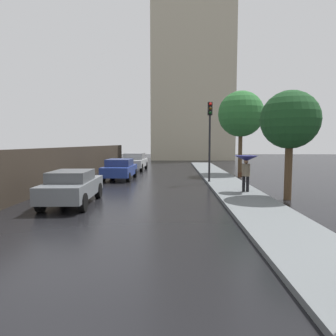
{
  "coord_description": "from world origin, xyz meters",
  "views": [
    {
      "loc": [
        2.1,
        -5.09,
        2.44
      ],
      "look_at": [
        1.86,
        4.98,
        1.59
      ],
      "focal_mm": 32.0,
      "sensor_mm": 36.0,
      "label": 1
    }
  ],
  "objects": [
    {
      "name": "car_silver_near_kerb",
      "position": [
        -1.54,
        21.55,
        0.79
      ],
      "size": [
        2.04,
        4.5,
        1.52
      ],
      "rotation": [
        0.0,
        0.0,
        3.11
      ],
      "color": "#B2B5BA",
      "rests_on": "ground"
    },
    {
      "name": "car_blue_far_ahead",
      "position": [
        -1.57,
        14.62,
        0.71
      ],
      "size": [
        1.9,
        3.94,
        1.37
      ],
      "rotation": [
        0.0,
        0.0,
        3.12
      ],
      "color": "navy",
      "rests_on": "ground"
    },
    {
      "name": "street_tree_near",
      "position": [
        6.96,
        17.39,
        4.55
      ],
      "size": [
        3.37,
        3.37,
        6.26
      ],
      "color": "#4C3823",
      "rests_on": "ground"
    },
    {
      "name": "street_tree_mid",
      "position": [
        6.93,
        7.72,
        3.37
      ],
      "size": [
        2.45,
        2.45,
        4.63
      ],
      "color": "#4C3823",
      "rests_on": "ground"
    },
    {
      "name": "car_grey_mid_road",
      "position": [
        -1.96,
        6.52,
        0.72
      ],
      "size": [
        1.86,
        4.08,
        1.35
      ],
      "rotation": [
        0.0,
        0.0,
        3.19
      ],
      "color": "slate",
      "rests_on": "ground"
    },
    {
      "name": "pedestrian_with_umbrella_far",
      "position": [
        5.42,
        8.95,
        1.51
      ],
      "size": [
        1.08,
        1.08,
        1.7
      ],
      "rotation": [
        0.0,
        0.0,
        2.94
      ],
      "color": "black",
      "rests_on": "sidewalk_strip"
    },
    {
      "name": "traffic_light",
      "position": [
        4.13,
        12.59,
        3.34
      ],
      "size": [
        0.26,
        0.39,
        4.66
      ],
      "color": "black",
      "rests_on": "sidewalk_strip"
    },
    {
      "name": "distant_tower",
      "position": [
        4.55,
        40.21,
        14.96
      ],
      "size": [
        11.62,
        8.39,
        29.92
      ],
      "color": "#B2A88E",
      "rests_on": "ground"
    },
    {
      "name": "ground",
      "position": [
        0.0,
        0.0,
        0.0
      ],
      "size": [
        120.0,
        120.0,
        0.0
      ],
      "primitive_type": "plane",
      "color": "black"
    }
  ]
}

